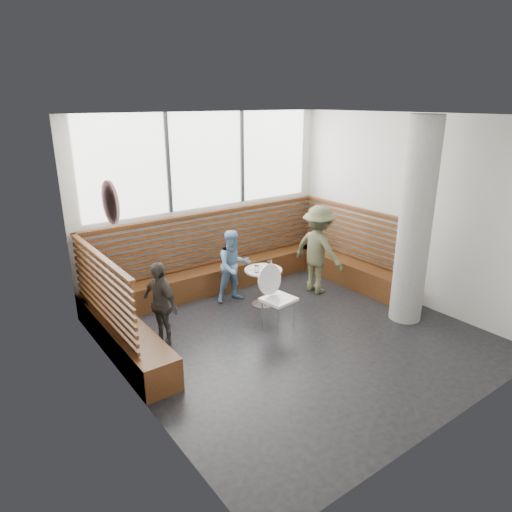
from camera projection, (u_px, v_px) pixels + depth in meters
room at (298, 234)px, 6.40m from camera, size 5.00×5.00×3.20m
booth at (230, 276)px, 8.14m from camera, size 5.00×2.50×1.44m
concrete_column at (415, 223)px, 6.97m from camera, size 0.50×0.50×3.20m
wall_art at (110, 202)px, 5.10m from camera, size 0.03×0.50×0.50m
cafe_table at (263, 280)px, 7.80m from camera, size 0.64×0.64×0.66m
cafe_chair at (275, 292)px, 7.01m from camera, size 0.48×0.47×1.00m
adult_man at (318, 250)px, 8.27m from camera, size 0.73×1.12×1.62m
child_back at (234, 266)px, 7.93m from camera, size 0.69×0.58×1.29m
child_left at (160, 304)px, 6.52m from camera, size 0.45×0.78×1.26m
plate_near at (254, 268)px, 7.78m from camera, size 0.19×0.19×0.01m
plate_far at (264, 265)px, 7.92m from camera, size 0.18×0.18×0.01m
glass_left at (257, 269)px, 7.58m from camera, size 0.08×0.08×0.12m
glass_mid at (267, 268)px, 7.65m from camera, size 0.07×0.07×0.10m
glass_right at (270, 263)px, 7.86m from camera, size 0.08×0.08×0.12m
menu_card at (275, 272)px, 7.61m from camera, size 0.20×0.16×0.00m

